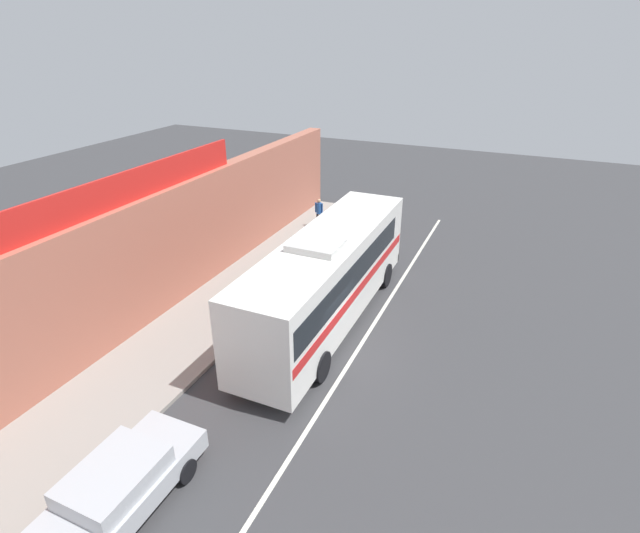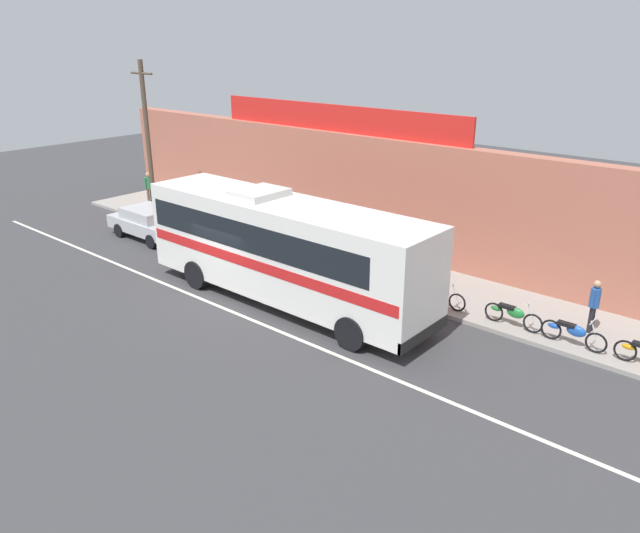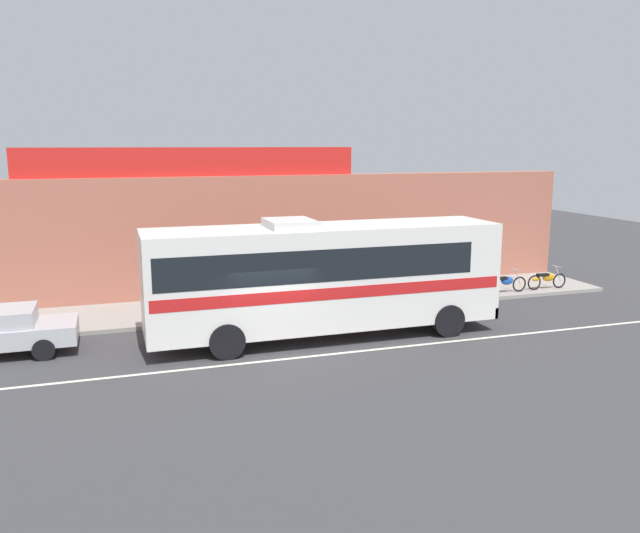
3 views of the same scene
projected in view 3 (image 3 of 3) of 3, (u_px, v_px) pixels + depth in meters
name	position (u px, v px, depth m)	size (l,w,h in m)	color
ground_plane	(271.00, 351.00, 18.98)	(70.00, 70.00, 0.00)	#3A3A3D
sidewalk_slab	(238.00, 307.00, 23.82)	(30.00, 3.60, 0.14)	gray
storefront_facade	(226.00, 237.00, 25.39)	(30.00, 0.70, 4.80)	#B26651
storefront_billboard	(193.00, 162.00, 24.48)	(12.86, 0.12, 1.10)	red
road_center_stripe	(278.00, 360.00, 18.23)	(30.00, 0.14, 0.01)	silver
intercity_bus	(322.00, 273.00, 20.02)	(11.07, 2.63, 3.78)	white
motorcycle_green	(407.00, 290.00, 24.36)	(1.92, 0.56, 0.94)	black
motorcycle_black	(464.00, 285.00, 25.23)	(1.88, 0.56, 0.94)	black
motorcycle_orange	(505.00, 282.00, 25.76)	(1.91, 0.56, 0.94)	black
motorcycle_purple	(546.00, 279.00, 26.43)	(1.84, 0.56, 0.94)	black
pedestrian_near_shop	(490.00, 263.00, 26.89)	(0.30, 0.48, 1.67)	black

